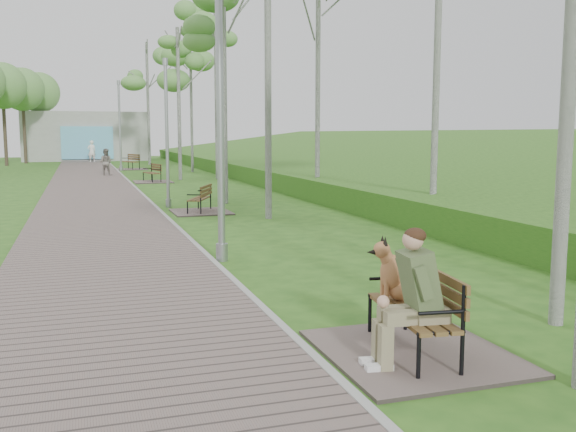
# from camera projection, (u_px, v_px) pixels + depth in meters

# --- Properties ---
(ground) EXTENTS (120.00, 120.00, 0.00)m
(ground) POSITION_uv_depth(u_px,v_px,m) (319.00, 364.00, 6.32)
(ground) COLOR #2A591A
(ground) RESTS_ON ground
(walkway) EXTENTS (3.50, 67.00, 0.04)m
(walkway) POSITION_uv_depth(u_px,v_px,m) (91.00, 189.00, 26.06)
(walkway) COLOR #6E5E59
(walkway) RESTS_ON ground
(kerb) EXTENTS (0.10, 67.00, 0.05)m
(kerb) POSITION_uv_depth(u_px,v_px,m) (135.00, 187.00, 26.60)
(kerb) COLOR #999993
(kerb) RESTS_ON ground
(embankment) EXTENTS (14.00, 70.00, 1.60)m
(embankment) POSITION_uv_depth(u_px,v_px,m) (411.00, 184.00, 28.86)
(embankment) COLOR #4E8829
(embankment) RESTS_ON ground
(building_north) EXTENTS (10.00, 5.20, 4.00)m
(building_north) POSITION_uv_depth(u_px,v_px,m) (87.00, 136.00, 53.68)
(building_north) COLOR #9E9E99
(building_north) RESTS_ON ground
(bench_main) EXTENTS (1.82, 2.02, 1.59)m
(bench_main) POSITION_uv_depth(u_px,v_px,m) (409.00, 314.00, 6.47)
(bench_main) COLOR #6E5E59
(bench_main) RESTS_ON ground
(bench_second) EXTENTS (1.61, 1.79, 0.99)m
(bench_second) POSITION_uv_depth(u_px,v_px,m) (200.00, 206.00, 18.35)
(bench_second) COLOR #6E5E59
(bench_second) RESTS_ON ground
(bench_third) EXTENTS (1.72, 1.91, 1.06)m
(bench_third) POSITION_uv_depth(u_px,v_px,m) (152.00, 178.00, 29.72)
(bench_third) COLOR #6E5E59
(bench_third) RESTS_ON ground
(bench_far) EXTENTS (1.95, 2.16, 1.19)m
(bench_far) POSITION_uv_depth(u_px,v_px,m) (131.00, 166.00, 40.13)
(bench_far) COLOR #6E5E59
(bench_far) RESTS_ON ground
(lamp_post_near) EXTENTS (0.21, 0.21, 5.50)m
(lamp_post_near) POSITION_uv_depth(u_px,v_px,m) (220.00, 115.00, 11.09)
(lamp_post_near) COLOR #93959A
(lamp_post_near) RESTS_ON ground
(lamp_post_second) EXTENTS (0.17, 0.17, 4.48)m
(lamp_post_second) POSITION_uv_depth(u_px,v_px,m) (167.00, 139.00, 19.38)
(lamp_post_second) COLOR #93959A
(lamp_post_second) RESTS_ON ground
(lamp_post_third) EXTENTS (0.21, 0.21, 5.38)m
(lamp_post_third) POSITION_uv_depth(u_px,v_px,m) (120.00, 129.00, 38.42)
(lamp_post_third) COLOR #93959A
(lamp_post_third) RESTS_ON ground
(pedestrian_near) EXTENTS (0.71, 0.56, 1.71)m
(pedestrian_near) POSITION_uv_depth(u_px,v_px,m) (92.00, 151.00, 49.79)
(pedestrian_near) COLOR white
(pedestrian_near) RESTS_ON ground
(pedestrian_far) EXTENTS (0.86, 0.77, 1.45)m
(pedestrian_far) POSITION_uv_depth(u_px,v_px,m) (106.00, 162.00, 34.13)
(pedestrian_far) COLOR slate
(pedestrian_far) RESTS_ON ground
(birch_mid_c) EXTENTS (2.55, 2.55, 7.92)m
(birch_mid_c) POSITION_uv_depth(u_px,v_px,m) (223.00, 5.00, 19.96)
(birch_mid_c) COLOR silver
(birch_mid_c) RESTS_ON ground
(birch_far_a) EXTENTS (2.45, 2.45, 8.52)m
(birch_far_a) POSITION_uv_depth(u_px,v_px,m) (216.00, 41.00, 31.13)
(birch_far_a) COLOR silver
(birch_far_a) RESTS_ON ground
(birch_far_b) EXTENTS (2.37, 2.37, 7.54)m
(birch_far_b) POSITION_uv_depth(u_px,v_px,m) (178.00, 56.00, 30.53)
(birch_far_b) COLOR silver
(birch_far_b) RESTS_ON ground
(birch_far_c) EXTENTS (2.69, 2.69, 9.68)m
(birch_far_c) POSITION_uv_depth(u_px,v_px,m) (190.00, 39.00, 36.51)
(birch_far_c) COLOR silver
(birch_far_c) RESTS_ON ground
(birch_distant_a) EXTENTS (2.66, 2.66, 9.01)m
(birch_distant_a) POSITION_uv_depth(u_px,v_px,m) (147.00, 65.00, 45.48)
(birch_distant_a) COLOR silver
(birch_distant_a) RESTS_ON ground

